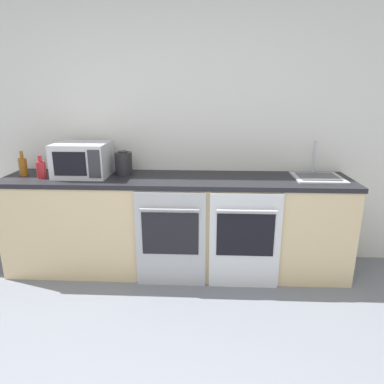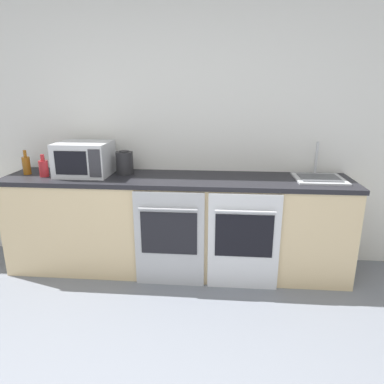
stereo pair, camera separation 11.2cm
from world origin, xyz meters
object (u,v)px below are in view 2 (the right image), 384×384
object	(u,v)px
oven_right	(244,242)
bottle_red	(44,168)
oven_left	(169,239)
bottle_amber	(26,165)
microwave	(84,159)
sink	(319,177)
kettle	(125,163)

from	to	relation	value
oven_right	bottle_red	size ratio (longest dim) A/B	4.20
oven_left	bottle_amber	size ratio (longest dim) A/B	3.77
microwave	bottle_amber	size ratio (longest dim) A/B	2.09
oven_left	sink	bearing A→B (deg)	14.92
microwave	kettle	bearing A→B (deg)	10.94
oven_left	oven_right	xyz separation A→B (m)	(0.63, 0.00, 0.00)
oven_left	kettle	bearing A→B (deg)	139.27
bottle_red	bottle_amber	distance (m)	0.22
bottle_red	bottle_amber	world-z (taller)	bottle_amber
microwave	bottle_red	xyz separation A→B (m)	(-0.35, -0.10, -0.07)
oven_right	microwave	xyz separation A→B (m)	(-1.45, 0.33, 0.62)
oven_left	sink	xyz separation A→B (m)	(1.29, 0.34, 0.49)
oven_left	microwave	world-z (taller)	microwave
microwave	kettle	world-z (taller)	microwave
oven_left	oven_right	distance (m)	0.63
bottle_amber	sink	distance (m)	2.66
bottle_amber	sink	bearing A→B (deg)	0.67
bottle_red	microwave	bearing A→B (deg)	15.45
bottle_red	sink	bearing A→B (deg)	2.42
bottle_amber	kettle	size ratio (longest dim) A/B	1.03
sink	bottle_red	bearing A→B (deg)	-177.58
microwave	bottle_amber	distance (m)	0.55
bottle_red	kettle	world-z (taller)	kettle
kettle	bottle_red	bearing A→B (deg)	-166.81
kettle	oven_left	bearing A→B (deg)	-40.73
oven_right	bottle_red	bearing A→B (deg)	172.44
oven_right	oven_left	bearing A→B (deg)	180.00
microwave	bottle_red	bearing A→B (deg)	-164.55
bottle_amber	microwave	bearing A→B (deg)	2.39
oven_left	oven_right	size ratio (longest dim) A/B	1.00
microwave	oven_left	bearing A→B (deg)	-22.14
oven_right	kettle	size ratio (longest dim) A/B	3.88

